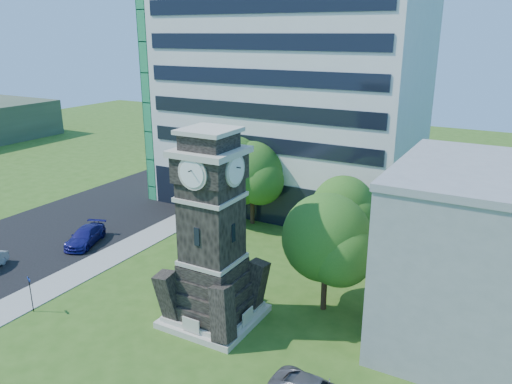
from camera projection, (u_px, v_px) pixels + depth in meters
The scene contains 12 objects.
ground at pixel (157, 321), 31.40m from camera, with size 160.00×160.00×0.00m, color #305518.
sidewalk at pixel (105, 259), 39.96m from camera, with size 3.00×70.00×0.06m, color gray.
street at pixel (35, 239), 43.92m from camera, with size 14.00×80.00×0.02m, color black.
clock_tower at pixel (212, 242), 30.06m from camera, with size 5.40×5.40×12.22m.
office_tall at pixel (291, 65), 50.04m from camera, with size 26.20×15.11×28.60m.
car_street_north at pixel (85, 236), 42.72m from camera, with size 1.98×4.86×1.41m, color navy.
park_bench at pixel (217, 320), 30.69m from camera, with size 1.74×0.46×0.90m.
street_sign at pixel (30, 290), 32.06m from camera, with size 0.59×0.06×2.48m.
tree_nw at pixel (233, 172), 46.53m from camera, with size 6.99×6.36×8.33m.
tree_nc at pixel (253, 174), 46.14m from camera, with size 6.36×5.78×7.93m.
tree_ne at pixel (344, 209), 39.33m from camera, with size 5.45×4.96×6.74m.
tree_east at pixel (327, 241), 31.36m from camera, with size 6.22×5.65×7.90m.
Camera 1 is at (18.82, -20.90, 17.34)m, focal length 35.00 mm.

